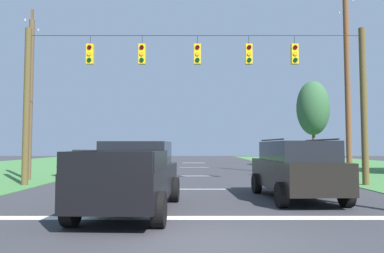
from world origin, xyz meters
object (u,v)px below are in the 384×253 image
at_px(overhead_signal_span, 195,94).
at_px(tree_roadside_right, 313,108).
at_px(distant_car_crossing_white, 88,158).
at_px(pickup_truck, 133,176).
at_px(utility_pole_near_left, 30,96).
at_px(suv_black, 296,168).
at_px(utility_pole_mid_right, 347,76).

relative_size(overhead_signal_span, tree_roadside_right, 2.18).
bearing_deg(overhead_signal_span, distant_car_crossing_white, 123.25).
distance_m(pickup_truck, utility_pole_near_left, 12.04).
bearing_deg(pickup_truck, suv_black, 23.10).
height_order(pickup_truck, suv_black, suv_black).
xyz_separation_m(suv_black, utility_pole_mid_right, (5.29, 7.75, 4.72)).
xyz_separation_m(distant_car_crossing_white, tree_roadside_right, (19.19, -0.24, 4.27)).
relative_size(pickup_truck, utility_pole_near_left, 0.59).
xyz_separation_m(overhead_signal_span, utility_pole_mid_right, (8.69, 3.47, 1.51)).
distance_m(pickup_truck, suv_black, 5.66).
bearing_deg(suv_black, pickup_truck, -156.90).
xyz_separation_m(pickup_truck, suv_black, (5.20, 2.22, 0.09)).
distance_m(overhead_signal_span, tree_roadside_right, 16.93).
distance_m(overhead_signal_span, suv_black, 6.35).
relative_size(pickup_truck, distant_car_crossing_white, 1.25).
bearing_deg(utility_pole_mid_right, distant_car_crossing_white, 149.83).
height_order(suv_black, utility_pole_near_left, utility_pole_near_left).
distance_m(pickup_truck, utility_pole_mid_right, 15.25).
height_order(utility_pole_near_left, tree_roadside_right, utility_pole_near_left).
bearing_deg(overhead_signal_span, utility_pole_mid_right, 21.74).
bearing_deg(pickup_truck, utility_pole_mid_right, 43.55).
xyz_separation_m(pickup_truck, utility_pole_near_left, (-7.11, 9.05, 3.54)).
bearing_deg(distant_car_crossing_white, utility_pole_mid_right, -30.17).
distance_m(overhead_signal_span, distant_car_crossing_white, 16.82).
height_order(pickup_truck, utility_pole_mid_right, utility_pole_mid_right).
height_order(overhead_signal_span, suv_black, overhead_signal_span).
xyz_separation_m(suv_black, distant_car_crossing_white, (-12.43, 18.05, -0.27)).
distance_m(distant_car_crossing_white, utility_pole_near_left, 11.82).
xyz_separation_m(pickup_truck, utility_pole_mid_right, (10.49, 9.97, 4.82)).
bearing_deg(suv_black, distant_car_crossing_white, 124.55).
relative_size(suv_black, tree_roadside_right, 0.66).
distance_m(distant_car_crossing_white, tree_roadside_right, 19.66).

